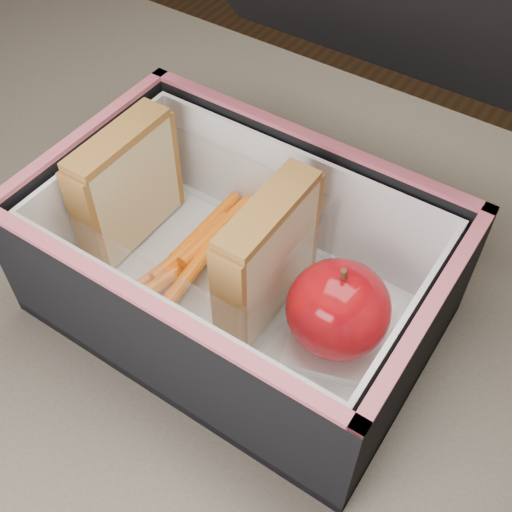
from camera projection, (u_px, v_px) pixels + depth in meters
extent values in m
cube|color=brown|center=(180.00, 339.00, 0.54)|extent=(1.20, 0.80, 0.03)
cube|color=#382D26|center=(83.00, 181.00, 1.21)|extent=(0.05, 0.05, 0.72)
cube|color=black|center=(358.00, 11.00, 0.48)|extent=(0.30, 0.13, 0.16)
cube|color=tan|center=(120.00, 185.00, 0.54)|extent=(0.01, 0.10, 0.10)
cube|color=#BE595D|center=(128.00, 193.00, 0.54)|extent=(0.01, 0.09, 0.09)
cube|color=tan|center=(135.00, 193.00, 0.53)|extent=(0.01, 0.10, 0.10)
cube|color=brown|center=(117.00, 138.00, 0.49)|extent=(0.03, 0.10, 0.01)
cube|color=tan|center=(258.00, 255.00, 0.49)|extent=(0.01, 0.10, 0.10)
cube|color=#BE595D|center=(268.00, 263.00, 0.49)|extent=(0.01, 0.09, 0.10)
cube|color=tan|center=(277.00, 264.00, 0.48)|extent=(0.01, 0.10, 0.10)
cube|color=brown|center=(269.00, 208.00, 0.44)|extent=(0.03, 0.10, 0.01)
cylinder|color=#FF4E0F|center=(170.00, 264.00, 0.54)|extent=(0.03, 0.09, 0.01)
cylinder|color=#FF4E0F|center=(206.00, 227.00, 0.55)|extent=(0.01, 0.09, 0.01)
cylinder|color=#FF4E0F|center=(196.00, 266.00, 0.51)|extent=(0.02, 0.09, 0.01)
cylinder|color=#FF4E0F|center=(215.00, 241.00, 0.56)|extent=(0.02, 0.09, 0.01)
cylinder|color=#FF4E0F|center=(192.00, 246.00, 0.54)|extent=(0.02, 0.09, 0.01)
cylinder|color=#FF4E0F|center=(217.00, 230.00, 0.53)|extent=(0.02, 0.09, 0.01)
cylinder|color=#FF4E0F|center=(193.00, 268.00, 0.54)|extent=(0.02, 0.09, 0.01)
cylinder|color=#FF4E0F|center=(188.00, 262.00, 0.53)|extent=(0.03, 0.09, 0.01)
cube|color=white|center=(339.00, 335.00, 0.50)|extent=(0.10, 0.10, 0.01)
ellipsoid|color=maroon|center=(338.00, 309.00, 0.47)|extent=(0.09, 0.09, 0.07)
cylinder|color=#432C18|center=(344.00, 275.00, 0.44)|extent=(0.01, 0.01, 0.01)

